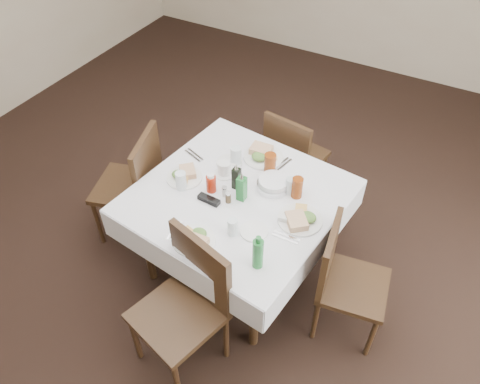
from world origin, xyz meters
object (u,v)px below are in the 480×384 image
Objects in this scene: oil_cruet_dark at (236,177)px; chair_west at (136,181)px; chair_north at (292,154)px; water_w at (181,181)px; water_n at (236,156)px; chair_east at (342,275)px; water_s at (233,227)px; green_bottle at (258,253)px; water_e at (290,186)px; ketchup_bottle at (211,183)px; chair_south at (188,298)px; dining_table at (238,203)px; bread_basket at (273,184)px; oil_cruet_green at (242,188)px; coffee_mug at (225,169)px.

chair_west is at bearing -172.80° from oil_cruet_dark.
chair_north is 1.11m from water_w.
chair_east is at bearing -20.29° from water_n.
green_bottle is at bearing -30.25° from water_s.
water_e is at bearing 151.58° from chair_east.
water_w is at bearing 159.67° from water_s.
green_bottle is (0.55, -0.40, 0.04)m from ketchup_bottle.
chair_south reaches higher than water_s.
dining_table is 1.44× the size of chair_south.
ketchup_bottle reaches higher than water_e.
water_s is 0.48× the size of green_bottle.
dining_table is 5.87× the size of green_bottle.
chair_east is 6.21× the size of water_n.
chair_south is 1.03× the size of chair_west.
water_w is at bearing 125.71° from chair_south.
water_n reaches higher than water_s.
oil_cruet_dark is at bearing 170.19° from chair_east.
bread_basket is 0.25m from oil_cruet_dark.
dining_table is 6.37× the size of bread_basket.
chair_north is at bearing 85.58° from oil_cruet_dark.
bread_basket is at bearing 12.02° from chair_west.
bread_basket is at bearing 29.31° from water_w.
chair_west is 4.17× the size of oil_cruet_green.
chair_south is 6.83× the size of ketchup_bottle.
oil_cruet_dark reaches higher than chair_west.
water_n is at bearing 120.14° from oil_cruet_dark.
chair_south reaches higher than dining_table.
oil_cruet_green is 1.60× the size of ketchup_bottle.
ketchup_bottle is (-0.97, 0.04, 0.32)m from chair_east.
chair_east is (0.73, 0.64, -0.06)m from chair_south.
green_bottle is (0.21, -0.63, 0.07)m from bread_basket.
bread_basket is (0.15, -0.69, 0.29)m from chair_north.
chair_south is 0.97m from chair_east.
water_n is 0.70× the size of oil_cruet_dark.
chair_south is at bearing -73.86° from coffee_mug.
oil_cruet_green is 0.55m from green_bottle.
dining_table is at bearing -91.41° from chair_north.
dining_table is 0.37m from water_e.
water_s is at bearing -107.25° from water_e.
bread_basket is at bearing 108.16° from green_bottle.
water_s is (0.99, -0.27, 0.27)m from chair_west.
water_e is at bearing 72.75° from water_s.
oil_cruet_dark reaches higher than water_e.
oil_cruet_dark is (0.81, 0.10, 0.30)m from chair_west.
bread_basket is (0.34, -0.09, -0.04)m from water_n.
oil_cruet_green reaches higher than water_s.
chair_south is at bearing -87.52° from oil_cruet_green.
chair_west is 4.68× the size of oil_cruet_dark.
chair_south is 6.94× the size of coffee_mug.
water_s is at bearing 149.75° from green_bottle.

